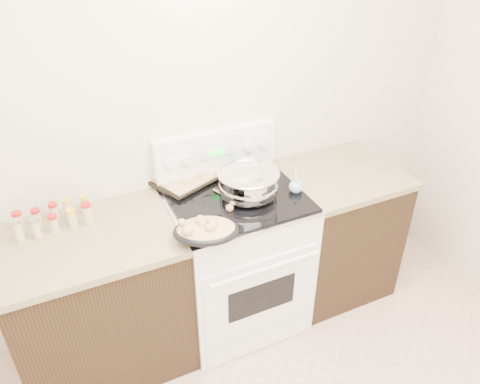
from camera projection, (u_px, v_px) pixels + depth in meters
room_shell at (360, 263)px, 1.03m from camera, size 4.10×3.60×2.75m
counter_left at (102, 301)px, 2.62m from camera, size 0.93×0.67×0.92m
counter_right at (333, 230)px, 3.18m from camera, size 0.73×0.67×0.92m
kitchen_range at (236, 257)px, 2.90m from camera, size 0.78×0.73×1.22m
mixing_bowl at (248, 184)px, 2.61m from camera, size 0.35×0.35×0.20m
roasting_pan at (206, 230)px, 2.30m from camera, size 0.39×0.33×0.11m
baking_sheet at (190, 177)px, 2.79m from camera, size 0.49×0.42×0.06m
wooden_spoon at (229, 204)px, 2.56m from camera, size 0.11×0.24×0.04m
blue_ladle at (296, 185)px, 2.68m from camera, size 0.17×0.25×0.10m
spice_jars at (54, 218)px, 2.41m from camera, size 0.39×0.15×0.13m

